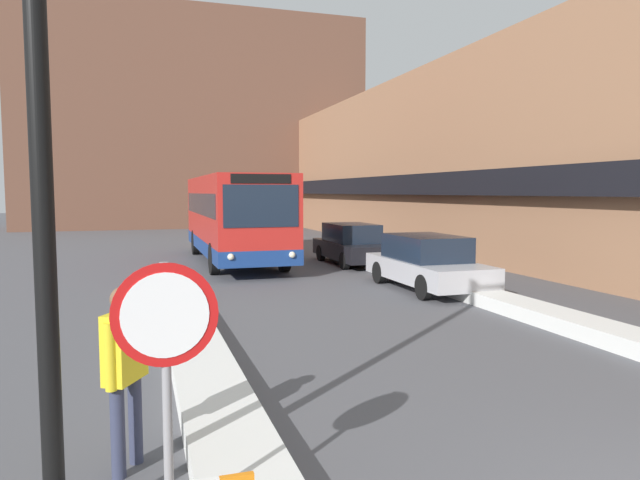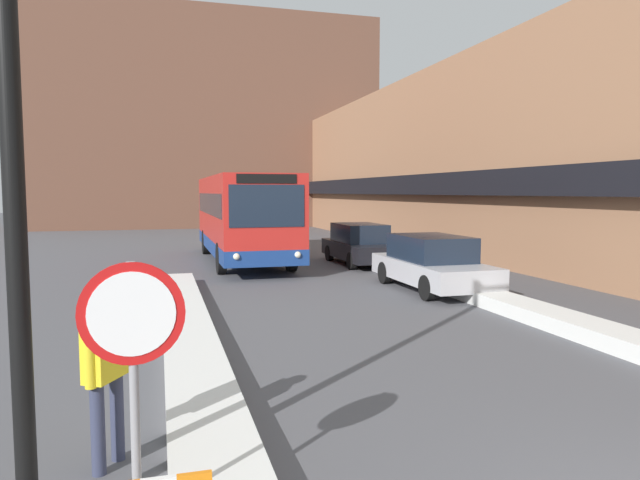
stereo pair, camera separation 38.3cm
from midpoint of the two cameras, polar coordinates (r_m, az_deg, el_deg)
The scene contains 10 objects.
building_row_right at distance 30.24m, azimuth 12.39°, elevation 7.33°, with size 5.50×60.00×8.23m.
building_backdrop_far at distance 47.50m, azimuth -10.76°, elevation 11.38°, with size 26.00×8.00×16.42m.
snow_bank_left at distance 9.37m, azimuth -11.38°, elevation -11.28°, with size 0.90×16.96×0.27m.
snow_bank_right at distance 13.59m, azimuth 20.03°, elevation -6.35°, with size 0.90×15.86×0.31m.
city_bus at distance 22.35m, azimuth -7.24°, elevation 2.39°, with size 2.66×10.49×3.30m.
parked_car_front at distance 16.18m, azimuth 11.78°, elevation -2.25°, with size 1.89×4.51×1.51m.
parked_car_middle at distance 21.55m, azimuth 4.52°, elevation -0.43°, with size 1.81×4.42×1.52m.
stop_sign at distance 4.39m, azimuth -15.81°, elevation -10.08°, with size 0.76×0.08×2.22m.
street_lamp at distance 4.92m, azimuth -23.48°, elevation 19.90°, with size 1.46×0.36×6.53m.
pedestrian at distance 5.99m, azimuth -18.90°, elevation -11.19°, with size 0.44×0.53×1.82m.
Camera 2 is at (-4.07, -2.70, 2.72)m, focal length 32.00 mm.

